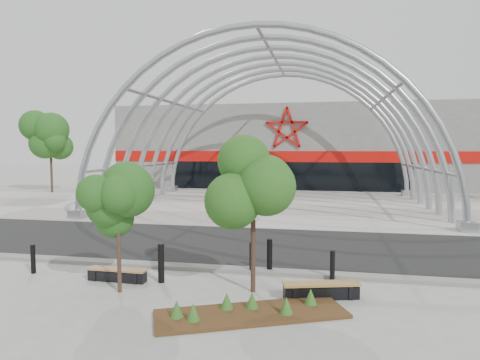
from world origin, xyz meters
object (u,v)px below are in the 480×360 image
bollard_2 (252,258)px  bench_1 (321,291)px  street_tree_1 (253,190)px  street_tree_0 (118,201)px  bench_0 (117,275)px

bollard_2 → bench_1: bearing=-40.3°
street_tree_1 → bollard_2: bearing=100.7°
street_tree_0 → street_tree_1: size_ratio=0.89×
street_tree_0 → bollard_2: size_ratio=3.55×
street_tree_1 → bollard_2: (-0.31, 1.64, -2.30)m
bench_1 → bollard_2: 2.83m
street_tree_0 → street_tree_1: bearing=11.9°
street_tree_1 → bollard_2: 2.85m
bench_0 → street_tree_0: bearing=-59.2°
street_tree_1 → bench_1: bearing=-5.5°
street_tree_0 → street_tree_1: (3.58, 0.75, 0.29)m
bench_1 → street_tree_0: bearing=-174.0°
bench_0 → bench_1: bench_1 is taller
street_tree_0 → bollard_2: bearing=36.3°
bollard_2 → street_tree_0: bearing=-143.7°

